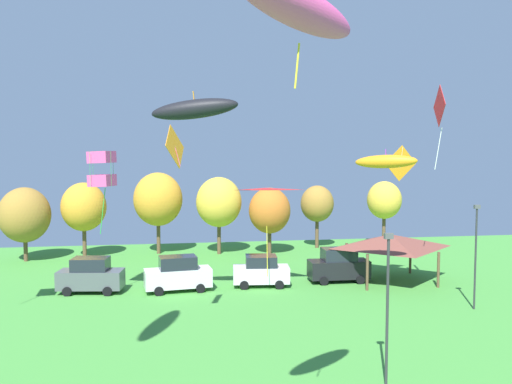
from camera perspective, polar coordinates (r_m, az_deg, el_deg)
name	(u,v)px	position (r m, az deg, el deg)	size (l,w,h in m)	color
kite_flying_0	(175,147)	(27.78, -8.54, 4.74)	(0.94, 2.11, 2.24)	orange
kite_flying_1	(297,7)	(14.42, 4.38, 18.82)	(4.33, 3.76, 2.98)	#E54C93
kite_flying_3	(439,108)	(36.88, 18.74, 8.33)	(0.58, 2.64, 5.42)	red
kite_flying_4	(195,109)	(31.94, -6.47, 8.67)	(5.31, 2.12, 1.88)	black
kite_flying_5	(401,163)	(39.91, 14.98, 2.94)	(2.55, 0.51, 2.58)	orange
kite_flying_7	(265,206)	(38.71, 0.99, -1.52)	(3.64, 2.82, 4.90)	red
kite_flying_9	(296,37)	(31.53, 4.22, 15.99)	(2.88, 2.43, 0.04)	black
kite_flying_10	(102,169)	(36.72, -15.92, 2.35)	(1.83, 1.82, 5.46)	#E54C93
kite_flying_11	(386,162)	(33.50, 13.51, 3.14)	(3.60, 2.65, 1.22)	orange
parked_car_leftmost	(91,276)	(39.87, -17.00, -8.41)	(4.61, 2.47, 2.47)	#4C5156
parked_car_second_from_left	(178,274)	(38.93, -8.22, -8.55)	(4.82, 2.40, 2.50)	silver
parked_car_third_from_left	(261,271)	(39.95, 0.54, -8.32)	(4.23, 2.38, 2.27)	silver
parked_car_rightmost_in_row	(339,265)	(41.72, 8.70, -7.65)	(4.53, 2.09, 2.56)	black
park_pavilion	(391,241)	(42.32, 13.99, -5.03)	(6.95, 6.07, 3.60)	brown
light_post_0	(387,301)	(23.63, 13.67, -11.04)	(0.36, 0.20, 6.48)	#2D2D33
light_post_1	(476,251)	(36.42, 22.12, -5.76)	(0.36, 0.20, 6.56)	#2D2D33
treeline_tree_0	(25,215)	(52.64, -23.18, -2.24)	(4.50, 4.50, 6.67)	brown
treeline_tree_1	(84,207)	(52.35, -17.68, -1.52)	(4.09, 4.09, 7.00)	brown
treeline_tree_2	(158,199)	(52.81, -10.27, -0.77)	(4.67, 4.67, 7.84)	brown
treeline_tree_3	(219,202)	(51.89, -3.93, -1.08)	(4.36, 4.36, 7.41)	brown
treeline_tree_4	(270,211)	(51.76, 1.44, -1.98)	(3.99, 3.99, 6.40)	brown
treeline_tree_5	(317,204)	(55.54, 6.46, -1.26)	(3.38, 3.38, 6.40)	brown
treeline_tree_6	(384,200)	(57.46, 13.36, -0.86)	(3.54, 3.54, 6.78)	brown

